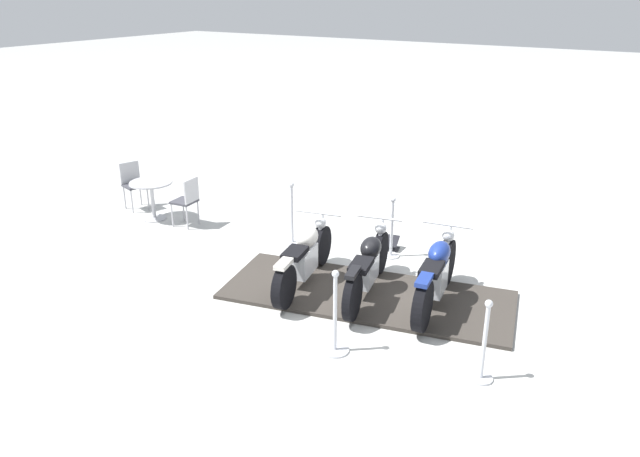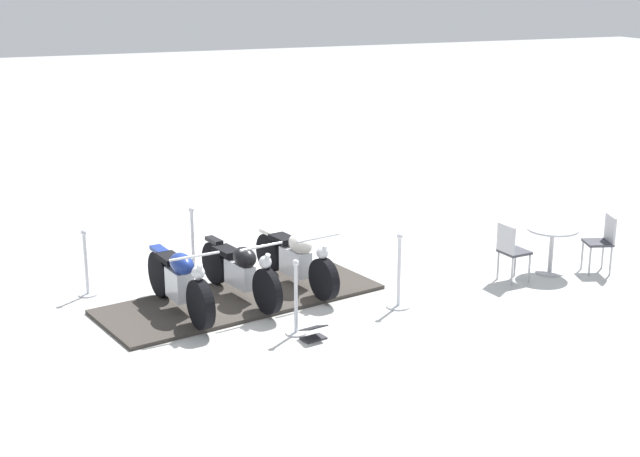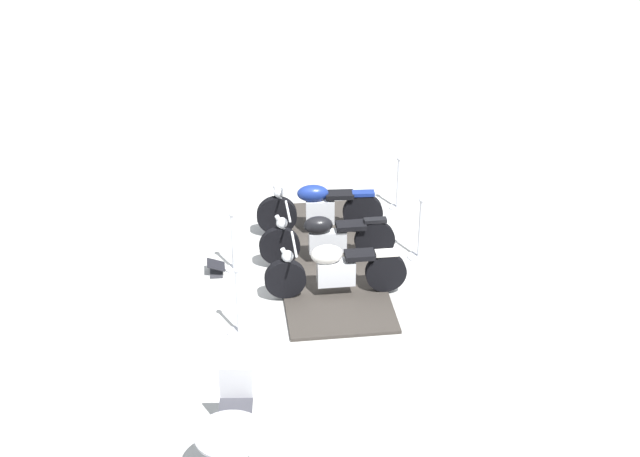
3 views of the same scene
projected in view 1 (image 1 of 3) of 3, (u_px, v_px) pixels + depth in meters
ground_plane at (367, 297)px, 8.89m from camera, size 80.00×80.00×0.00m
display_platform at (367, 295)px, 8.88m from camera, size 2.46×4.38×0.05m
motorcycle_navy at (436, 274)px, 8.43m from camera, size 2.13×0.71×0.99m
motorcycle_black at (368, 265)px, 8.74m from camera, size 2.16×0.77×0.96m
motorcycle_cream at (305, 256)px, 9.04m from camera, size 2.13×0.79×0.92m
stanchion_left_mid at (335, 328)px, 7.45m from camera, size 0.36×0.36×1.10m
stanchion_right_rear at (292, 225)px, 10.62m from camera, size 0.35×0.35×1.11m
stanchion_left_front at (483, 351)px, 6.90m from camera, size 0.28×0.28×1.02m
stanchion_right_mid at (391, 236)px, 10.07m from camera, size 0.28×0.28×1.04m
info_placard at (390, 245)px, 10.46m from camera, size 0.34×0.35×0.22m
cafe_table at (152, 191)px, 11.63m from camera, size 0.80×0.80×0.75m
cafe_chair_near_table at (187, 199)px, 11.31m from camera, size 0.44×0.44×0.92m
cafe_chair_across_table at (133, 182)px, 12.22m from camera, size 0.50×0.50×0.93m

